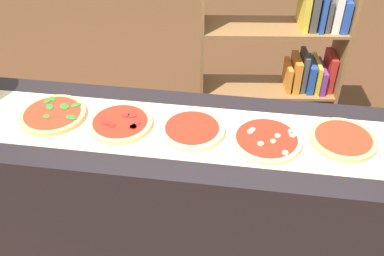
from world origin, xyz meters
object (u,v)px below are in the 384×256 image
at_px(pizza_plain_2, 192,129).
at_px(pizza_plain_4, 343,139).
at_px(pizza_pepperoni_1, 120,123).
at_px(bookshelf, 290,61).
at_px(pizza_mushroom_3, 267,140).
at_px(pizza_spinach_0, 53,114).

height_order(pizza_plain_2, pizza_plain_4, pizza_plain_2).
bearing_deg(pizza_pepperoni_1, bookshelf, 56.97).
distance_m(pizza_plain_2, pizza_mushroom_3, 0.30).
bearing_deg(bookshelf, pizza_mushroom_3, -98.11).
distance_m(pizza_pepperoni_1, pizza_mushroom_3, 0.59).
distance_m(pizza_spinach_0, pizza_mushroom_3, 0.88).
distance_m(pizza_plain_2, pizza_plain_4, 0.59).
relative_size(pizza_spinach_0, pizza_plain_4, 1.06).
bearing_deg(pizza_spinach_0, pizza_mushroom_3, -2.41).
distance_m(pizza_spinach_0, bookshelf, 1.59).
height_order(pizza_spinach_0, pizza_plain_4, pizza_spinach_0).
bearing_deg(bookshelf, pizza_plain_4, -83.73).
relative_size(pizza_plain_2, pizza_plain_4, 1.01).
relative_size(pizza_pepperoni_1, pizza_plain_2, 0.99).
height_order(pizza_spinach_0, pizza_pepperoni_1, pizza_spinach_0).
height_order(pizza_pepperoni_1, pizza_plain_2, pizza_pepperoni_1).
bearing_deg(pizza_plain_2, pizza_spinach_0, 178.62).
distance_m(pizza_pepperoni_1, pizza_plain_4, 0.88).
bearing_deg(pizza_spinach_0, pizza_plain_2, -1.38).
bearing_deg(pizza_plain_4, pizza_mushroom_3, -170.92).
relative_size(pizza_spinach_0, bookshelf, 0.21).
distance_m(pizza_mushroom_3, bookshelf, 1.23).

